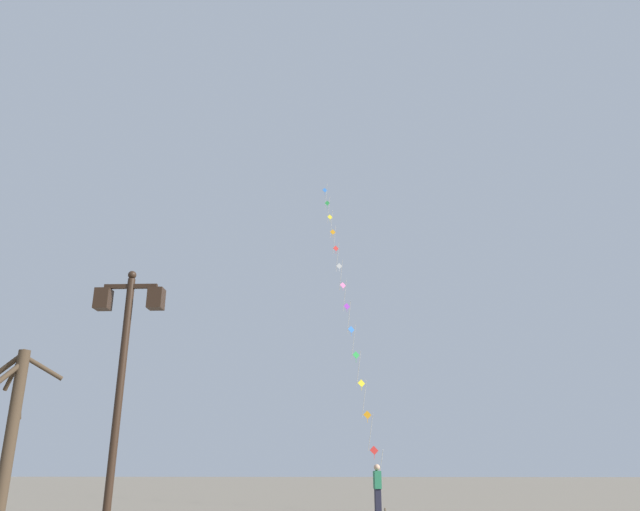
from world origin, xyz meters
name	(u,v)px	position (x,y,z in m)	size (l,w,h in m)	color
twin_lantern_lamp_post	(124,355)	(-2.81, 9.47, 3.59)	(1.30, 0.28, 5.22)	black
kite_train	(345,297)	(1.36, 29.90, 10.28)	(2.84, 14.20, 20.13)	brown
kite_flyer	(378,488)	(2.40, 21.51, 0.90)	(0.29, 0.62, 1.71)	#1E1E2D
bare_tree	(11,427)	(-7.40, 14.36, 2.61)	(2.22, 1.81, 4.64)	#423323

